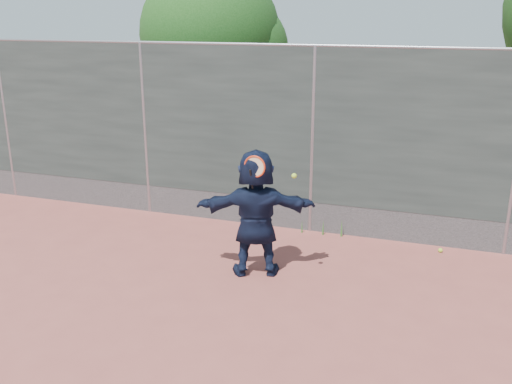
% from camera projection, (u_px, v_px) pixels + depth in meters
% --- Properties ---
extents(ground, '(80.00, 80.00, 0.00)m').
position_uv_depth(ground, '(236.00, 339.00, 6.37)').
color(ground, '#9E4C42').
rests_on(ground, ground).
extents(player, '(1.73, 1.04, 1.77)m').
position_uv_depth(player, '(256.00, 213.00, 7.72)').
color(player, '#121B33').
rests_on(player, ground).
extents(ball_ground, '(0.07, 0.07, 0.07)m').
position_uv_depth(ball_ground, '(440.00, 250.00, 8.64)').
color(ball_ground, '#B4E132').
rests_on(ball_ground, ground).
extents(fence, '(20.00, 0.06, 3.03)m').
position_uv_depth(fence, '(313.00, 137.00, 9.05)').
color(fence, '#38423D').
rests_on(fence, ground).
extents(swing_action, '(0.71, 0.13, 0.51)m').
position_uv_depth(swing_action, '(258.00, 169.00, 7.31)').
color(swing_action, red).
rests_on(swing_action, ground).
extents(tree_left, '(3.15, 3.00, 4.53)m').
position_uv_depth(tree_left, '(218.00, 38.00, 12.26)').
color(tree_left, '#382314').
rests_on(tree_left, ground).
extents(weed_clump, '(0.68, 0.07, 0.30)m').
position_uv_depth(weed_clump, '(326.00, 227.00, 9.29)').
color(weed_clump, '#387226').
rests_on(weed_clump, ground).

